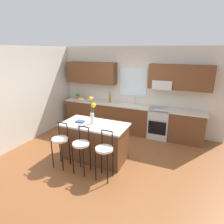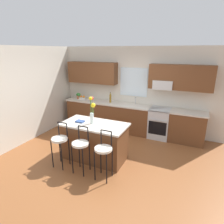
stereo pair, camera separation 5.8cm
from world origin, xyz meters
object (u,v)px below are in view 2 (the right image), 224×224
object	(u,v)px
bar_stool_near	(60,141)
kitchen_island	(95,141)
bar_stool_middle	(81,146)
fruit_bowl_oranges	(82,98)
cookbook	(80,121)
oven_range	(159,123)
bar_stool_far	(104,151)
bottle_olive_oil	(110,98)
flower_vase	(92,109)
potted_plant_small	(78,95)

from	to	relation	value
bar_stool_near	kitchen_island	bearing A→B (deg)	48.08
bar_stool_near	bar_stool_middle	size ratio (longest dim) A/B	1.00
kitchen_island	fruit_bowl_oranges	bearing A→B (deg)	129.08
cookbook	fruit_bowl_oranges	bearing A→B (deg)	121.19
oven_range	cookbook	bearing A→B (deg)	-128.85
kitchen_island	cookbook	world-z (taller)	cookbook
oven_range	bar_stool_near	world-z (taller)	bar_stool_near
bar_stool_far	fruit_bowl_oranges	distance (m)	3.32
bar_stool_middle	bottle_olive_oil	size ratio (longest dim) A/B	2.96
bar_stool_middle	cookbook	bearing A→B (deg)	123.10
bottle_olive_oil	bar_stool_near	bearing A→B (deg)	-91.77
flower_vase	potted_plant_small	distance (m)	2.57
bar_stool_far	potted_plant_small	world-z (taller)	potted_plant_small
kitchen_island	cookbook	distance (m)	0.60
bar_stool_middle	bar_stool_far	xyz separation A→B (m)	(0.55, 0.00, 0.00)
oven_range	flower_vase	distance (m)	2.41
bar_stool_near	fruit_bowl_oranges	world-z (taller)	fruit_bowl_oranges
bar_stool_middle	fruit_bowl_oranges	size ratio (longest dim) A/B	4.34
kitchen_island	bottle_olive_oil	world-z (taller)	bottle_olive_oil
cookbook	fruit_bowl_oranges	distance (m)	2.30
bar_stool_near	bar_stool_far	size ratio (longest dim) A/B	1.00
fruit_bowl_oranges	oven_range	bearing A→B (deg)	-0.51
kitchen_island	flower_vase	xyz separation A→B (m)	(-0.05, -0.00, 0.81)
kitchen_island	bar_stool_middle	size ratio (longest dim) A/B	1.50
cookbook	potted_plant_small	world-z (taller)	potted_plant_small
cookbook	potted_plant_small	size ratio (longest dim) A/B	0.93
flower_vase	potted_plant_small	world-z (taller)	flower_vase
potted_plant_small	flower_vase	bearing A→B (deg)	-48.91
bar_stool_middle	potted_plant_small	xyz separation A→B (m)	(-1.73, 2.53, 0.41)
bar_stool_near	bottle_olive_oil	xyz separation A→B (m)	(0.08, 2.54, 0.43)
bar_stool_near	flower_vase	bearing A→B (deg)	50.49
oven_range	bottle_olive_oil	distance (m)	1.77
oven_range	flower_vase	size ratio (longest dim) A/B	1.40
flower_vase	bar_stool_near	bearing A→B (deg)	-129.51
kitchen_island	potted_plant_small	bearing A→B (deg)	131.96
bar_stool_near	bottle_olive_oil	bearing A→B (deg)	88.23
bottle_olive_oil	potted_plant_small	xyz separation A→B (m)	(-1.26, -0.00, -0.02)
bar_stool_far	flower_vase	bearing A→B (deg)	134.54
kitchen_island	bar_stool_near	world-z (taller)	bar_stool_near
bar_stool_near	potted_plant_small	distance (m)	2.82
flower_vase	bar_stool_far	bearing A→B (deg)	-45.46
oven_range	potted_plant_small	bearing A→B (deg)	179.54
kitchen_island	fruit_bowl_oranges	size ratio (longest dim) A/B	6.51
fruit_bowl_oranges	bottle_olive_oil	bearing A→B (deg)	-0.00
bar_stool_middle	kitchen_island	bearing A→B (deg)	90.00
flower_vase	fruit_bowl_oranges	world-z (taller)	flower_vase
bar_stool_middle	bottle_olive_oil	bearing A→B (deg)	100.54
cookbook	flower_vase	bearing A→B (deg)	6.36
flower_vase	bottle_olive_oil	world-z (taller)	flower_vase
bar_stool_middle	fruit_bowl_oranges	world-z (taller)	fruit_bowl_oranges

